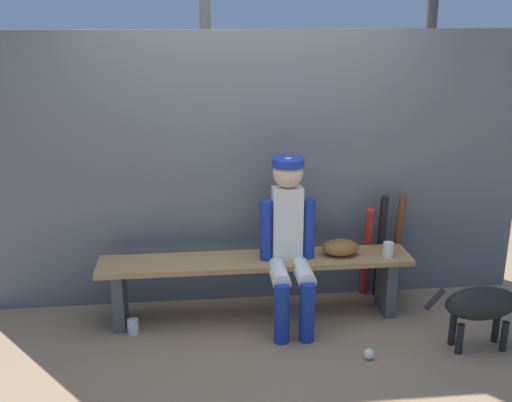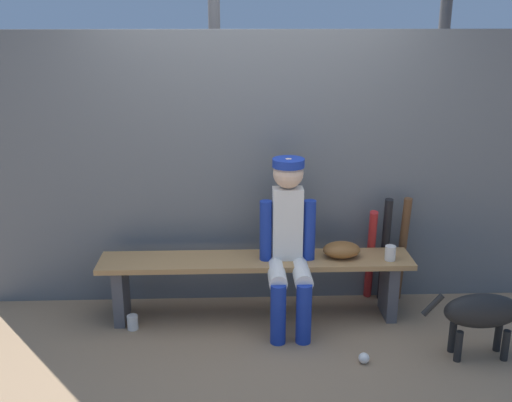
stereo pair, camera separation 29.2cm
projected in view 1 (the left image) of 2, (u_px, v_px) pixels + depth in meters
The scene contains 12 objects.
ground_plane at pixel (256, 317), 4.66m from camera, with size 30.00×30.00×0.00m, color #937556.
chainlink_fence at pixel (251, 172), 4.67m from camera, with size 4.35×0.03×2.13m, color #595E63.
dugout_bench at pixel (256, 272), 4.54m from camera, with size 2.34×0.36×0.49m.
player_seated at pixel (289, 238), 4.37m from camera, with size 0.41×0.55×1.25m.
baseball_glove at pixel (340, 247), 4.56m from camera, with size 0.28×0.20×0.12m, color brown.
bat_aluminum_red at pixel (366, 252), 4.85m from camera, with size 0.06×0.06×0.81m, color #B22323.
bat_aluminum_black at pixel (380, 247), 4.84m from camera, with size 0.06×0.06×0.89m, color black.
bat_wood_dark at pixel (397, 246), 4.87m from camera, with size 0.06×0.06×0.88m, color brown.
baseball at pixel (369, 354), 4.09m from camera, with size 0.07×0.07×0.07m, color white.
cup_on_ground at pixel (133, 327), 4.40m from camera, with size 0.08×0.08×0.11m, color silver.
cup_on_bench at pixel (388, 249), 4.53m from camera, with size 0.08×0.08×0.11m, color silver.
dog at pixel (490, 304), 4.14m from camera, with size 0.84×0.20×0.49m.
Camera 1 is at (-0.45, -4.15, 2.26)m, focal length 42.43 mm.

